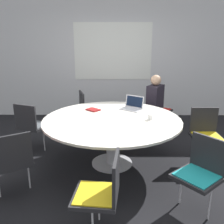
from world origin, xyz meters
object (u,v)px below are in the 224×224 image
Objects in this scene: chair_1 at (88,109)px; person_0 at (156,101)px; chair_0 at (156,107)px; chair_4 at (103,189)px; chair_5 at (201,169)px; laptop at (133,106)px; chair_6 at (206,132)px; chair_3 at (12,159)px; chair_2 at (31,123)px; coffee_cup at (150,117)px; spiral_notebook at (93,110)px.

chair_1 is 1.35m from person_0.
chair_0 and chair_4 have the same top height.
laptop reaches higher than chair_5.
chair_3 is at bearing 18.48° from chair_6.
chair_0 and chair_2 have the same top height.
laptop is (-0.64, 1.56, 0.29)m from chair_5.
chair_5 is 1.13m from coffee_cup.
spiral_notebook is (0.18, -0.92, 0.24)m from chair_1.
person_0 reaches higher than chair_0.
person_0 is 0.88m from laptop.
chair_6 is 0.71× the size of person_0.
coffee_cup is at bearing 7.42° from chair_6.
person_0 reaches higher than spiral_notebook.
chair_0 is at bearing 76.98° from coffee_cup.
chair_3 is at bearing 43.73° from chair_5.
chair_1 is 1.00× the size of chair_4.
chair_4 is at bearing -61.33° from chair_3.
chair_3 is at bearing -124.67° from spiral_notebook.
chair_1 is 10.98× the size of coffee_cup.
coffee_cup reaches higher than spiral_notebook.
laptop is at bearing 3.46° from chair_0.
chair_0 is 2.08× the size of laptop.
person_0 is at bearing 67.86° from chair_1.
chair_3 reaches higher than coffee_cup.
chair_0 is 0.71× the size of person_0.
coffee_cup is (0.86, -0.47, 0.03)m from spiral_notebook.
chair_3 is at bearing -155.67° from coffee_cup.
coffee_cup is at bearing -7.91° from chair_3.
chair_1 and chair_6 have the same top height.
chair_2 is at bearing -61.53° from chair_1.
chair_6 is (2.79, -0.37, 0.00)m from chair_2.
chair_2 is at bearing 178.41° from spiral_notebook.
chair_1 is 1.21m from laptop.
person_0 is (2.01, 2.05, 0.20)m from chair_3.
chair_2 is 1.99m from coffee_cup.
chair_0 is 1.00× the size of chair_4.
chair_1 reaches higher than spiral_notebook.
chair_6 is at bearing 8.12° from coffee_cup.
chair_5 is (0.07, -2.53, 0.00)m from chair_0.
chair_2 is at bearing -144.54° from laptop.
chair_1 is at bearing 100.88° from spiral_notebook.
chair_4 is 1.00× the size of chair_6.
chair_4 is at bearing -68.46° from laptop.
spiral_notebook is (1.05, -0.03, 0.24)m from chair_2.
chair_1 is 2.80m from chair_4.
chair_1 is 1.00× the size of chair_2.
chair_4 is 3.28× the size of spiral_notebook.
chair_6 is at bearing 60.93° from person_0.
chair_4 is (0.41, -2.77, 0.00)m from chair_1.
chair_2 is at bearing -31.99° from chair_0.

